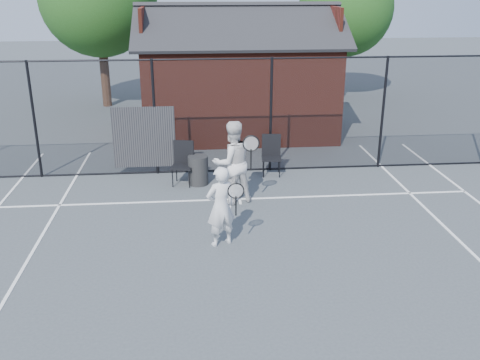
{
  "coord_description": "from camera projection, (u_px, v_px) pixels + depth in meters",
  "views": [
    {
      "loc": [
        -1.02,
        -8.51,
        4.77
      ],
      "look_at": [
        -0.14,
        1.34,
        1.1
      ],
      "focal_mm": 40.0,
      "sensor_mm": 36.0,
      "label": 1
    }
  ],
  "objects": [
    {
      "name": "court_lines",
      "position": [
        264.0,
        303.0,
        8.45
      ],
      "size": [
        11.02,
        18.0,
        0.01
      ],
      "color": "white",
      "rests_on": "ground"
    },
    {
      "name": "tree_right",
      "position": [
        346.0,
        9.0,
        22.4
      ],
      "size": [
        3.97,
        3.97,
        5.7
      ],
      "color": "#311C13",
      "rests_on": "ground"
    },
    {
      "name": "fence",
      "position": [
        221.0,
        119.0,
        13.83
      ],
      "size": [
        22.04,
        3.0,
        3.0
      ],
      "color": "black",
      "rests_on": "ground"
    },
    {
      "name": "ground",
      "position": [
        254.0,
        262.0,
        9.69
      ],
      "size": [
        80.0,
        80.0,
        0.0
      ],
      "primitive_type": "plane",
      "color": "#41484B",
      "rests_on": "ground"
    },
    {
      "name": "player_front",
      "position": [
        221.0,
        206.0,
        10.07
      ],
      "size": [
        0.76,
        0.62,
        1.59
      ],
      "color": "silver",
      "rests_on": "ground"
    },
    {
      "name": "chair_left",
      "position": [
        182.0,
        164.0,
        13.22
      ],
      "size": [
        0.61,
        0.62,
        1.06
      ],
      "primitive_type": "cube",
      "rotation": [
        0.0,
        0.0,
        -0.21
      ],
      "color": "black",
      "rests_on": "ground"
    },
    {
      "name": "waste_bin",
      "position": [
        198.0,
        170.0,
        13.31
      ],
      "size": [
        0.61,
        0.61,
        0.73
      ],
      "primitive_type": "cylinder",
      "rotation": [
        0.0,
        0.0,
        0.25
      ],
      "color": "#252525",
      "rests_on": "ground"
    },
    {
      "name": "player_back",
      "position": [
        232.0,
        162.0,
        12.02
      ],
      "size": [
        1.13,
        0.98,
        1.91
      ],
      "color": "silver",
      "rests_on": "ground"
    },
    {
      "name": "chair_right",
      "position": [
        271.0,
        156.0,
        13.89
      ],
      "size": [
        0.54,
        0.56,
        1.03
      ],
      "primitive_type": "cube",
      "rotation": [
        0.0,
        0.0,
        -0.09
      ],
      "color": "black",
      "rests_on": "ground"
    },
    {
      "name": "clubhouse",
      "position": [
        238.0,
        84.0,
        17.57
      ],
      "size": [
        6.5,
        4.36,
        4.19
      ],
      "color": "#5E2216",
      "rests_on": "ground"
    }
  ]
}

